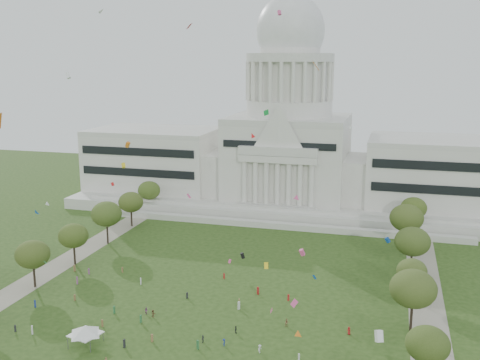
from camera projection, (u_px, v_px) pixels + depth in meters
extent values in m
plane|color=#284516|center=(179.00, 345.00, 110.88)|extent=(400.00, 400.00, 0.00)
cube|color=beige|center=(288.00, 199.00, 218.79)|extent=(160.00, 60.00, 4.00)
cube|color=beige|center=(270.00, 225.00, 187.91)|extent=(130.00, 3.00, 2.00)
cube|color=beige|center=(275.00, 214.00, 195.13)|extent=(140.00, 3.00, 5.00)
cube|color=silver|center=(156.00, 160.00, 229.51)|extent=(50.00, 34.00, 22.00)
cube|color=silver|center=(439.00, 174.00, 200.72)|extent=(50.00, 34.00, 22.00)
cube|color=silver|center=(220.00, 171.00, 220.93)|extent=(12.00, 26.00, 16.00)
cube|color=silver|center=(359.00, 179.00, 206.79)|extent=(12.00, 26.00, 16.00)
cube|color=silver|center=(288.00, 159.00, 214.48)|extent=(44.00, 38.00, 28.00)
cube|color=silver|center=(278.00, 159.00, 194.97)|extent=(28.00, 3.00, 2.40)
cube|color=black|center=(137.00, 162.00, 212.89)|extent=(46.00, 0.40, 11.00)
cube|color=black|center=(443.00, 178.00, 184.10)|extent=(46.00, 0.40, 11.00)
cylinder|color=silver|center=(289.00, 108.00, 210.41)|extent=(32.00, 32.00, 6.00)
cylinder|color=silver|center=(290.00, 81.00, 208.30)|extent=(28.00, 28.00, 14.00)
cylinder|color=beige|center=(290.00, 58.00, 206.52)|extent=(32.40, 32.40, 3.00)
cylinder|color=silver|center=(290.00, 42.00, 205.36)|extent=(22.00, 22.00, 8.00)
ellipsoid|color=silver|center=(291.00, 31.00, 204.52)|extent=(25.00, 25.00, 26.20)
cube|color=gray|center=(54.00, 268.00, 151.70)|extent=(8.00, 160.00, 0.04)
cube|color=gray|center=(427.00, 309.00, 126.58)|extent=(8.00, 160.00, 0.04)
ellipsoid|color=#324917|center=(428.00, 344.00, 95.52)|extent=(7.58, 7.58, 6.20)
cylinder|color=black|center=(34.00, 277.00, 138.40)|extent=(0.56, 0.56, 5.47)
ellipsoid|color=#3A4C18|center=(33.00, 254.00, 137.18)|extent=(8.42, 8.42, 6.89)
cylinder|color=black|center=(411.00, 319.00, 115.10)|extent=(0.56, 0.56, 6.20)
ellipsoid|color=#3B4C1D|center=(413.00, 289.00, 113.71)|extent=(9.55, 9.55, 7.82)
cylinder|color=black|center=(75.00, 255.00, 153.81)|extent=(0.56, 0.56, 5.27)
ellipsoid|color=#384F17|center=(73.00, 236.00, 152.64)|extent=(8.12, 8.12, 6.65)
cylinder|color=black|center=(410.00, 290.00, 131.27)|extent=(0.56, 0.56, 4.56)
ellipsoid|color=#3E4F1E|center=(412.00, 271.00, 130.25)|extent=(7.01, 7.01, 5.74)
cylinder|color=black|center=(108.00, 234.00, 171.16)|extent=(0.56, 0.56, 6.03)
ellipsoid|color=#37501A|center=(106.00, 214.00, 169.82)|extent=(9.29, 9.29, 7.60)
cylinder|color=black|center=(411.00, 265.00, 145.68)|extent=(0.56, 0.56, 5.97)
ellipsoid|color=#324619|center=(413.00, 242.00, 144.35)|extent=(9.19, 9.19, 7.52)
cylinder|color=black|center=(132.00, 219.00, 189.04)|extent=(0.56, 0.56, 5.41)
ellipsoid|color=#3D4D19|center=(131.00, 202.00, 187.83)|extent=(8.33, 8.33, 6.81)
cylinder|color=black|center=(405.00, 240.00, 164.95)|extent=(0.56, 0.56, 6.37)
ellipsoid|color=#3B4C1B|center=(407.00, 218.00, 163.53)|extent=(9.82, 9.82, 8.03)
cylinder|color=black|center=(150.00, 205.00, 206.55)|extent=(0.56, 0.56, 5.32)
ellipsoid|color=#365217|center=(149.00, 190.00, 205.37)|extent=(8.19, 8.19, 6.70)
cylinder|color=black|center=(412.00, 225.00, 181.29)|extent=(0.56, 0.56, 5.47)
ellipsoid|color=#3A5017|center=(414.00, 208.00, 180.08)|extent=(8.42, 8.42, 6.89)
cylinder|color=#4C4C4C|center=(68.00, 344.00, 108.93)|extent=(0.12, 0.12, 2.19)
cylinder|color=#4C4C4C|center=(90.00, 347.00, 107.64)|extent=(0.12, 0.12, 2.19)
cylinder|color=#4C4C4C|center=(81.00, 332.00, 113.56)|extent=(0.12, 0.12, 2.19)
cylinder|color=#4C4C4C|center=(103.00, 335.00, 112.27)|extent=(0.12, 0.12, 2.19)
cube|color=white|center=(85.00, 334.00, 110.35)|extent=(6.43, 6.43, 0.18)
pyramid|color=white|center=(85.00, 330.00, 110.15)|extent=(9.00, 9.00, 1.76)
imported|color=#B21E1E|center=(349.00, 331.00, 114.82)|extent=(0.96, 0.86, 1.66)
imported|color=olive|center=(287.00, 323.00, 118.06)|extent=(1.03, 0.88, 1.80)
imported|color=navy|center=(224.00, 342.00, 110.18)|extent=(0.52, 0.98, 1.51)
imported|color=#4C4C51|center=(203.00, 339.00, 111.55)|extent=(0.61, 0.99, 1.61)
imported|color=olive|center=(153.00, 313.00, 122.60)|extent=(1.64, 1.40, 1.69)
imported|color=#994C8C|center=(146.00, 311.00, 124.21)|extent=(0.85, 0.80, 1.50)
imported|color=silver|center=(260.00, 349.00, 107.60)|extent=(0.82, 1.19, 1.68)
imported|color=#26262B|center=(236.00, 329.00, 115.37)|extent=(0.52, 0.94, 1.60)
cube|color=#26262B|center=(15.00, 328.00, 115.99)|extent=(0.45, 0.43, 1.46)
cube|color=#33723F|center=(198.00, 345.00, 108.97)|extent=(0.57, 0.54, 1.83)
cube|color=#B21E1E|center=(288.00, 298.00, 130.92)|extent=(0.43, 0.29, 1.56)
cube|color=olive|center=(75.00, 298.00, 131.02)|extent=(0.32, 0.43, 1.47)
cube|color=olive|center=(122.00, 270.00, 148.35)|extent=(0.26, 0.40, 1.48)
cube|color=silver|center=(32.00, 330.00, 114.88)|extent=(0.53, 0.58, 1.85)
cube|color=silver|center=(141.00, 281.00, 140.42)|extent=(0.46, 0.53, 1.71)
cube|color=#994C8C|center=(89.00, 271.00, 147.08)|extent=(0.50, 0.47, 1.61)
cube|color=#26262B|center=(124.00, 343.00, 109.55)|extent=(0.32, 0.48, 1.74)
cube|color=#B21E1E|center=(258.00, 291.00, 134.42)|extent=(0.57, 0.54, 1.84)
cube|color=olive|center=(239.00, 302.00, 128.30)|extent=(0.38, 0.49, 1.61)
cube|color=silver|center=(299.00, 358.00, 104.62)|extent=(0.40, 0.46, 1.49)
cube|color=#26262B|center=(187.00, 295.00, 132.10)|extent=(0.37, 0.46, 1.52)
cube|color=olive|center=(102.00, 323.00, 118.20)|extent=(0.48, 0.42, 1.55)
cube|color=olive|center=(152.00, 338.00, 111.79)|extent=(0.49, 0.38, 1.65)
cube|color=#33723F|center=(114.00, 310.00, 124.34)|extent=(0.33, 0.48, 1.71)
cube|color=silver|center=(239.00, 306.00, 126.29)|extent=(0.53, 0.58, 1.88)
cube|color=#B21E1E|center=(224.00, 276.00, 144.04)|extent=(0.46, 0.46, 1.51)
cube|color=#33723F|center=(141.00, 319.00, 119.99)|extent=(0.30, 0.47, 1.73)
cube|color=navy|center=(35.00, 304.00, 127.42)|extent=(0.53, 0.50, 1.70)
cube|color=#994C8C|center=(77.00, 280.00, 140.61)|extent=(0.50, 0.59, 1.90)
cube|color=olive|center=(75.00, 268.00, 149.04)|extent=(0.40, 0.53, 1.78)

